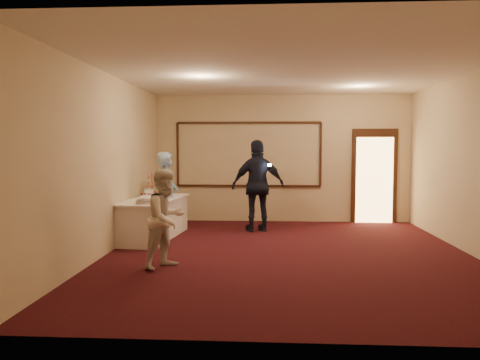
% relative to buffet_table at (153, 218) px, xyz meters
% --- Properties ---
extents(floor, '(7.00, 7.00, 0.00)m').
position_rel_buffet_table_xyz_m(floor, '(2.57, -1.29, -0.39)').
color(floor, black).
rests_on(floor, ground).
extents(room_walls, '(6.04, 7.04, 3.02)m').
position_rel_buffet_table_xyz_m(room_walls, '(2.57, -1.29, 1.64)').
color(room_walls, beige).
rests_on(room_walls, floor).
extents(wall_molding, '(3.45, 0.04, 1.55)m').
position_rel_buffet_table_xyz_m(wall_molding, '(1.77, 2.18, 1.21)').
color(wall_molding, black).
rests_on(wall_molding, room_walls).
extents(doorway, '(1.05, 0.07, 2.20)m').
position_rel_buffet_table_xyz_m(doorway, '(4.72, 2.17, 0.69)').
color(doorway, black).
rests_on(doorway, floor).
extents(buffet_table, '(1.09, 2.31, 0.77)m').
position_rel_buffet_table_xyz_m(buffet_table, '(0.00, 0.00, 0.00)').
color(buffet_table, white).
rests_on(buffet_table, floor).
extents(pavlova_tray, '(0.41, 0.49, 0.17)m').
position_rel_buffet_table_xyz_m(pavlova_tray, '(0.07, -0.80, 0.46)').
color(pavlova_tray, '#B8B9BF').
rests_on(pavlova_tray, buffet_table).
extents(cupcake_stand, '(0.33, 0.33, 0.48)m').
position_rel_buffet_table_xyz_m(cupcake_stand, '(-0.22, 0.81, 0.55)').
color(cupcake_stand, '#E05E5D').
rests_on(cupcake_stand, buffet_table).
extents(plate_stack_a, '(0.20, 0.20, 0.17)m').
position_rel_buffet_table_xyz_m(plate_stack_a, '(-0.12, 0.14, 0.47)').
color(plate_stack_a, white).
rests_on(plate_stack_a, buffet_table).
extents(plate_stack_b, '(0.19, 0.19, 0.15)m').
position_rel_buffet_table_xyz_m(plate_stack_b, '(0.16, 0.33, 0.46)').
color(plate_stack_b, white).
rests_on(plate_stack_b, buffet_table).
extents(tart, '(0.26, 0.26, 0.05)m').
position_rel_buffet_table_xyz_m(tart, '(0.18, -0.22, 0.41)').
color(tart, white).
rests_on(tart, buffet_table).
extents(man, '(0.45, 0.64, 1.68)m').
position_rel_buffet_table_xyz_m(man, '(0.25, 0.16, 0.45)').
color(man, '#88B1DC').
rests_on(man, floor).
extents(woman, '(0.85, 0.89, 1.46)m').
position_rel_buffet_table_xyz_m(woman, '(0.75, -2.21, 0.34)').
color(woman, '#EFE4D0').
rests_on(woman, floor).
extents(guest, '(1.22, 0.78, 1.92)m').
position_rel_buffet_table_xyz_m(guest, '(2.03, 0.86, 0.57)').
color(guest, black).
rests_on(guest, floor).
extents(camera_flash, '(0.07, 0.05, 0.05)m').
position_rel_buffet_table_xyz_m(camera_flash, '(2.26, 0.65, 1.02)').
color(camera_flash, white).
rests_on(camera_flash, guest).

